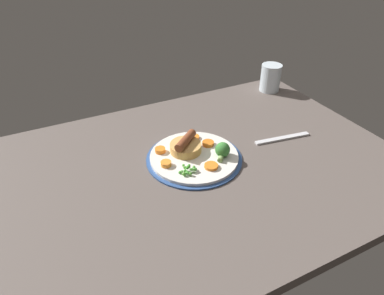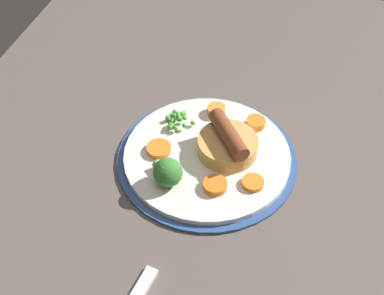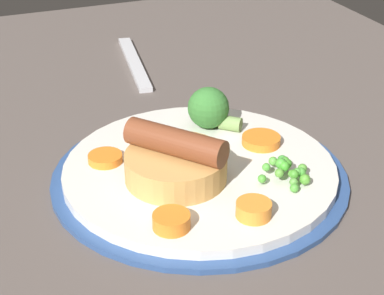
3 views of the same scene
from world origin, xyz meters
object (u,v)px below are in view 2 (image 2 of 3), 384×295
Objects in this scene: broccoli_floret_near at (167,172)px; carrot_slice_3 at (216,110)px; carrot_slice_4 at (256,123)px; carrot_slice_1 at (253,183)px; carrot_slice_2 at (159,148)px; pea_pile at (177,119)px; dinner_plate at (207,157)px; carrot_slice_0 at (215,185)px; sausage_pudding at (228,143)px.

carrot_slice_3 is (15.68, -2.97, -1.38)cm from broccoli_floret_near.
carrot_slice_3 is at bearing 81.15° from carrot_slice_4.
carrot_slice_1 is at bearing 55.85° from broccoli_floret_near.
carrot_slice_2 is 12.00cm from carrot_slice_3.
pea_pile reaches higher than carrot_slice_3.
carrot_slice_2 is at bearing 101.44° from dinner_plate.
carrot_slice_0 is (-10.91, -9.08, -0.38)cm from pea_pile.
broccoli_floret_near is 6.91cm from carrot_slice_0.
carrot_slice_1 is at bearing -145.88° from carrot_slice_3.
broccoli_floret_near is 6.40cm from carrot_slice_2.
dinner_plate is at bearing 25.07° from carrot_slice_0.
carrot_slice_0 is at bearing -38.56° from sausage_pudding.
sausage_pudding is 2.41× the size of carrot_slice_2.
broccoli_floret_near is at bearing 150.02° from dinner_plate.
broccoli_floret_near is at bearing -78.35° from sausage_pudding.
dinner_plate is at bearing -174.00° from carrot_slice_3.
sausage_pudding is at bearing -154.04° from carrot_slice_3.
carrot_slice_3 is 6.68cm from carrot_slice_4.
pea_pile is 1.63× the size of carrot_slice_4.
pea_pile is 16.60cm from carrot_slice_1.
pea_pile reaches higher than carrot_slice_2.
carrot_slice_3 is (10.33, -6.10, 0.21)cm from carrot_slice_2.
carrot_slice_2 is at bearing 173.36° from pea_pile.
dinner_plate is 9.38× the size of carrot_slice_3.
dinner_plate is at bearing -104.04° from sausage_pudding.
carrot_slice_3 is (8.91, 0.94, 1.47)cm from dinner_plate.
sausage_pudding is 2.84× the size of carrot_slice_1.
carrot_slice_3 reaches higher than carrot_slice_1.
carrot_slice_0 is at bearing 112.53° from carrot_slice_1.
carrot_slice_1 is at bearing -116.74° from dinner_plate.
carrot_slice_3 is at bearing 121.28° from broccoli_floret_near.
carrot_slice_0 is at bearing 48.95° from broccoli_floret_near.
dinner_plate is 5.28× the size of broccoli_floret_near.
carrot_slice_4 is at bearing -35.73° from dinner_plate.
dinner_plate is at bearing 63.26° from carrot_slice_1.
broccoli_floret_near is at bearing 96.94° from carrot_slice_0.
carrot_slice_0 reaches higher than carrot_slice_1.
carrot_slice_1 is at bearing -170.02° from carrot_slice_4.
broccoli_floret_near is 1.78× the size of carrot_slice_3.
dinner_plate is 4.02cm from sausage_pudding.
dinner_plate is at bearing 144.27° from carrot_slice_4.
pea_pile is 1.54× the size of carrot_slice_1.
carrot_slice_3 and carrot_slice_4 have the same top height.
carrot_slice_3 is at bearing 34.12° from carrot_slice_1.
carrot_slice_3 reaches higher than carrot_slice_0.
dinner_plate is 7.29cm from carrot_slice_2.
dinner_plate is 8.19cm from pea_pile.
carrot_slice_2 is 1.24× the size of carrot_slice_4.
carrot_slice_3 is (3.95, -5.36, -0.25)cm from pea_pile.
broccoli_floret_near is 1.38× the size of carrot_slice_2.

